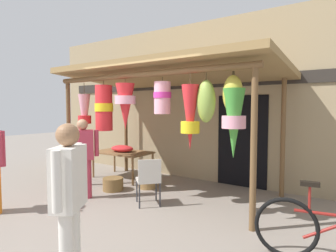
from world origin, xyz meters
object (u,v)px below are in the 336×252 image
(vendor_in_orange, at_px, (69,193))
(customer_foreground, at_px, (83,152))
(wicker_basket_by_table, at_px, (148,182))
(wicker_basket_spare, at_px, (113,184))
(folding_chair, at_px, (149,178))
(display_table, at_px, (123,154))
(flower_heap_on_table, at_px, (122,148))

(vendor_in_orange, relative_size, customer_foreground, 1.04)
(wicker_basket_by_table, xyz_separation_m, customer_foreground, (-0.58, -1.25, 0.76))
(wicker_basket_spare, xyz_separation_m, vendor_in_orange, (1.99, -2.53, 0.79))
(folding_chair, height_order, customer_foreground, customer_foreground)
(display_table, xyz_separation_m, flower_heap_on_table, (0.02, -0.03, 0.14))
(wicker_basket_spare, bearing_deg, wicker_basket_by_table, 48.88)
(display_table, bearing_deg, flower_heap_on_table, -52.03)
(vendor_in_orange, xyz_separation_m, customer_foreground, (-2.08, 1.85, -0.04))
(wicker_basket_by_table, distance_m, vendor_in_orange, 3.53)
(flower_heap_on_table, relative_size, folding_chair, 0.73)
(folding_chair, xyz_separation_m, wicker_basket_by_table, (-0.71, 0.87, -0.38))
(folding_chair, relative_size, customer_foreground, 0.56)
(customer_foreground, bearing_deg, vendor_in_orange, -41.59)
(flower_heap_on_table, xyz_separation_m, wicker_basket_by_table, (1.03, -0.31, -0.62))
(wicker_basket_spare, height_order, vendor_in_orange, vendor_in_orange)
(flower_heap_on_table, xyz_separation_m, folding_chair, (1.74, -1.18, -0.23))
(folding_chair, bearing_deg, customer_foreground, -163.89)
(display_table, height_order, vendor_in_orange, vendor_in_orange)
(vendor_in_orange, bearing_deg, flower_heap_on_table, 126.63)
(folding_chair, xyz_separation_m, wicker_basket_spare, (-1.20, 0.32, -0.37))
(flower_heap_on_table, xyz_separation_m, wicker_basket_spare, (0.54, -0.87, -0.60))
(folding_chair, distance_m, vendor_in_orange, 2.39)
(flower_heap_on_table, bearing_deg, wicker_basket_spare, -58.00)
(display_table, height_order, wicker_basket_spare, display_table)
(display_table, bearing_deg, vendor_in_orange, -53.36)
(folding_chair, bearing_deg, wicker_basket_by_table, 129.23)
(wicker_basket_by_table, xyz_separation_m, wicker_basket_spare, (-0.49, -0.56, 0.01))
(flower_heap_on_table, xyz_separation_m, vendor_in_orange, (2.53, -3.40, 0.19))
(folding_chair, distance_m, customer_foreground, 1.40)
(wicker_basket_by_table, relative_size, customer_foreground, 0.27)
(display_table, relative_size, flower_heap_on_table, 2.29)
(display_table, distance_m, vendor_in_orange, 4.28)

